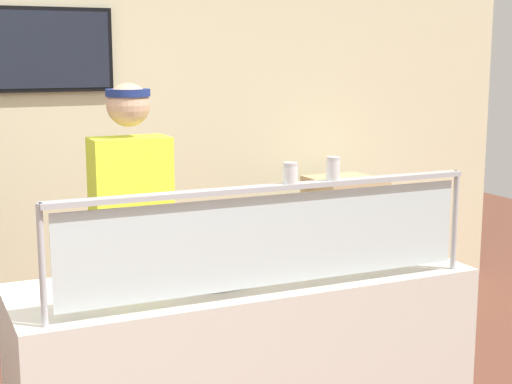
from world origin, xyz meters
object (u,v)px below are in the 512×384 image
at_px(parmesan_shaker, 290,174).
at_px(worker_figure, 133,237).
at_px(pepper_flake_shaker, 333,170).
at_px(pizza_server, 200,270).
at_px(pizza_tray, 203,273).
at_px(pizza_box_stack, 345,187).

distance_m(parmesan_shaker, worker_figure, 1.11).
relative_size(parmesan_shaker, pepper_flake_shaker, 0.88).
bearing_deg(parmesan_shaker, pizza_server, 128.30).
xyz_separation_m(pizza_server, pepper_flake_shaker, (0.45, -0.33, 0.45)).
bearing_deg(pizza_tray, pizza_box_stack, 43.84).
bearing_deg(pepper_flake_shaker, pizza_tray, 141.12).
relative_size(parmesan_shaker, worker_figure, 0.05).
xyz_separation_m(parmesan_shaker, worker_figure, (-0.38, 0.96, -0.42)).
relative_size(pizza_server, pizza_box_stack, 0.57).
xyz_separation_m(pizza_server, parmesan_shaker, (0.26, -0.33, 0.44)).
relative_size(pizza_server, worker_figure, 0.16).
height_order(pizza_tray, worker_figure, worker_figure).
xyz_separation_m(pizza_tray, pizza_box_stack, (1.70, 1.63, -0.00)).
distance_m(pizza_tray, worker_figure, 0.62).
height_order(pizza_tray, pizza_server, pizza_server).
bearing_deg(pizza_server, worker_figure, 87.78).
height_order(pizza_server, pizza_box_stack, pizza_box_stack).
height_order(parmesan_shaker, pepper_flake_shaker, pepper_flake_shaker).
height_order(pepper_flake_shaker, pizza_box_stack, pepper_flake_shaker).
height_order(pizza_server, parmesan_shaker, parmesan_shaker).
bearing_deg(pizza_box_stack, pizza_server, -136.16).
distance_m(parmesan_shaker, pizza_box_stack, 2.50).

